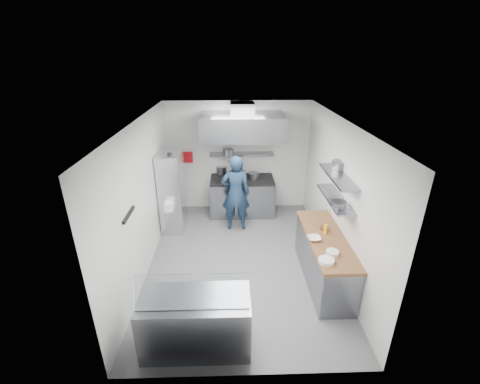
{
  "coord_description": "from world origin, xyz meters",
  "views": [
    {
      "loc": [
        -0.18,
        -5.36,
        3.87
      ],
      "look_at": [
        0.0,
        0.6,
        1.25
      ],
      "focal_mm": 24.0,
      "sensor_mm": 36.0,
      "label": 1
    }
  ],
  "objects_px": {
    "chef": "(236,193)",
    "gas_range": "(242,197)",
    "display_case": "(196,322)",
    "wire_rack": "(172,191)"
  },
  "relations": [
    {
      "from": "gas_range",
      "to": "chef",
      "type": "relative_size",
      "value": 0.89
    },
    {
      "from": "chef",
      "to": "wire_rack",
      "type": "distance_m",
      "value": 1.46
    },
    {
      "from": "chef",
      "to": "display_case",
      "type": "relative_size",
      "value": 1.2
    },
    {
      "from": "gas_range",
      "to": "wire_rack",
      "type": "distance_m",
      "value": 1.82
    },
    {
      "from": "gas_range",
      "to": "display_case",
      "type": "xyz_separation_m",
      "value": [
        -0.79,
        -4.1,
        -0.03
      ]
    },
    {
      "from": "chef",
      "to": "gas_range",
      "type": "bearing_deg",
      "value": -103.02
    },
    {
      "from": "gas_range",
      "to": "display_case",
      "type": "height_order",
      "value": "gas_range"
    },
    {
      "from": "gas_range",
      "to": "wire_rack",
      "type": "xyz_separation_m",
      "value": [
        -1.63,
        -0.66,
        0.48
      ]
    },
    {
      "from": "gas_range",
      "to": "wire_rack",
      "type": "height_order",
      "value": "wire_rack"
    },
    {
      "from": "chef",
      "to": "wire_rack",
      "type": "xyz_separation_m",
      "value": [
        -1.45,
        0.12,
        0.02
      ]
    }
  ]
}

